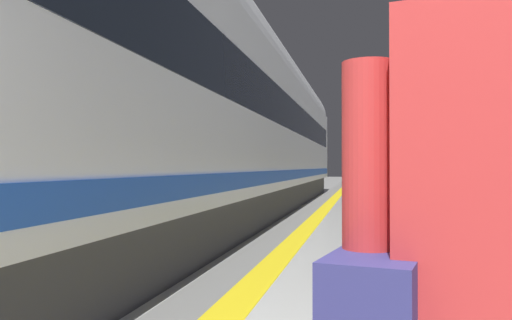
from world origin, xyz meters
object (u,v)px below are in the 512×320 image
passenger_near (404,181)px  traveller_foreground (501,301)px  high_speed_train (198,101)px  waste_bin (437,196)px  suitcase_near (386,214)px

passenger_near → traveller_foreground: bearing=-93.2°
high_speed_train → passenger_near: size_ratio=20.21×
high_speed_train → waste_bin: bearing=37.4°
traveller_foreground → passenger_near: traveller_foreground is taller
passenger_near → suitcase_near: (-0.32, -0.19, -0.59)m
high_speed_train → suitcase_near: bearing=-4.3°
high_speed_train → traveller_foreground: high_speed_train is taller
waste_bin → traveller_foreground: bearing=-97.2°
suitcase_near → waste_bin: 4.35m
high_speed_train → waste_bin: high_speed_train is taller
traveller_foreground → suitcase_near: bearing=88.8°
high_speed_train → passenger_near: (3.92, -0.09, -1.55)m
high_speed_train → traveller_foreground: 9.49m
passenger_near → suitcase_near: bearing=-149.4°
traveller_foreground → passenger_near: bearing=86.8°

